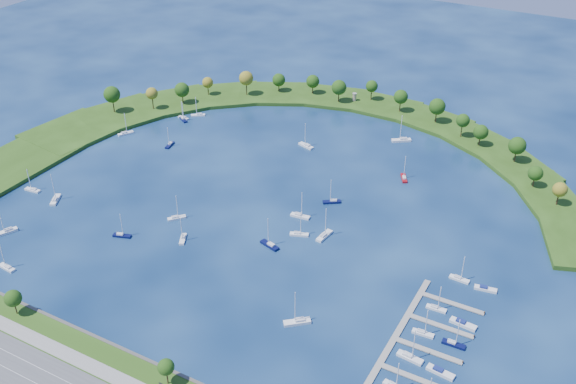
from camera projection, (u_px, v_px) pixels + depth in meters
The scene contains 34 objects.
ground at pixel (273, 202), 292.17m from camera, with size 700.00×700.00×0.00m, color #071A3D.
breakwater at pixel (243, 134), 347.14m from camera, with size 286.74×247.64×2.00m.
breakwater_trees at pixel (329, 103), 358.21m from camera, with size 241.06×92.80×15.14m.
harbor_tower at pixel (354, 97), 380.94m from camera, with size 2.60×2.60×4.63m.
dock_system at pixel (408, 359), 211.27m from camera, with size 24.28×82.00×1.60m.
moored_boat_0 at pixel (324, 235), 268.86m from camera, with size 3.58×9.35×13.40m.
moored_boat_1 at pixel (270, 244), 263.38m from camera, with size 9.14×4.85×12.94m.
moored_boat_2 at pixel (55, 199), 292.43m from camera, with size 6.54×9.04×13.16m.
moored_boat_3 at pixel (402, 140), 341.96m from camera, with size 9.77×8.10×14.71m.
moored_boat_4 at pixel (170, 144), 337.66m from camera, with size 3.47×7.61×10.81m.
moored_boat_5 at pixel (306, 145), 336.66m from camera, with size 9.18×5.09×13.01m.
moored_boat_6 at pixel (7, 267), 251.10m from camera, with size 7.86×2.81×11.32m.
moored_boat_7 at pixel (404, 177), 308.85m from camera, with size 5.75×8.16×11.83m.
moored_boat_8 at pixel (332, 201), 291.19m from camera, with size 7.80×6.32×11.67m.
moored_boat_9 at pixel (183, 119), 363.55m from camera, with size 7.34×5.69×10.85m.
moored_boat_10 at pixel (122, 235), 269.17m from camera, with size 7.79×4.40×11.05m.
moored_boat_11 at pixel (177, 217), 280.18m from camera, with size 6.68×7.36×11.44m.
moored_boat_12 at pixel (297, 321), 225.38m from camera, with size 8.83×8.09×13.78m.
moored_boat_13 at pixel (300, 215), 281.41m from camera, with size 8.61×3.15×12.38m.
moored_boat_14 at pixel (183, 238), 267.21m from camera, with size 5.23×7.53×10.88m.
moored_boat_15 at pixel (299, 234), 269.90m from camera, with size 7.98×4.87×11.35m.
moored_boat_16 at pixel (198, 115), 368.47m from camera, with size 7.66×6.36×11.54m.
moored_boat_17 at pixel (126, 133), 348.85m from camera, with size 6.10×8.30×12.12m.
moored_boat_18 at pixel (183, 117), 365.59m from camera, with size 7.05×2.90×10.06m.
moored_boat_19 at pixel (6, 231), 271.33m from camera, with size 6.21×9.13×13.15m.
moored_boat_20 at pixel (32, 189), 299.72m from camera, with size 7.80×2.91×11.20m.
docked_boat_4 at pixel (410, 357), 211.35m from camera, with size 8.90×3.32×12.78m.
docked_boat_5 at pixel (440, 372), 206.22m from camera, with size 9.22×3.53×1.83m.
docked_boat_6 at pixel (423, 332), 220.84m from camera, with size 7.49×2.52×10.85m.
docked_boat_7 at pixel (454, 343), 216.54m from camera, with size 7.77×2.37×11.34m.
docked_boat_8 at pixel (436, 308), 231.41m from camera, with size 7.20×2.27×10.47m.
docked_boat_9 at pixel (463, 324), 224.77m from camera, with size 9.38×3.43×1.87m.
docked_boat_10 at pixel (459, 278), 245.31m from camera, with size 7.63×2.56×11.05m.
docked_boat_11 at pixel (485, 289), 240.61m from camera, with size 8.31×3.42×1.64m.
Camera 1 is at (125.10, -213.10, 156.10)m, focal length 41.27 mm.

